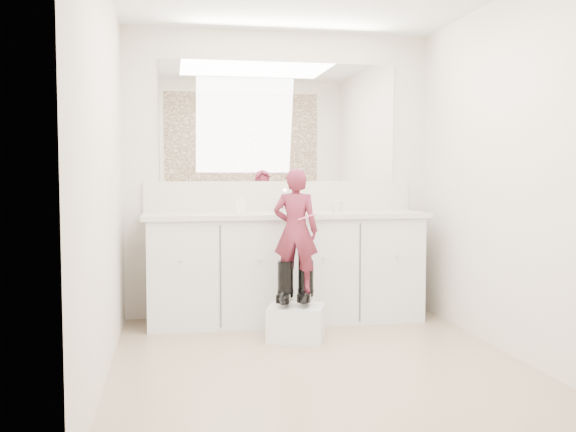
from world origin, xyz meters
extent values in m
plane|color=#977862|center=(0.00, 0.00, 0.00)|extent=(3.00, 3.00, 0.00)
plane|color=beige|center=(0.00, 1.50, 1.20)|extent=(2.60, 0.00, 2.60)
plane|color=beige|center=(0.00, -1.50, 1.20)|extent=(2.60, 0.00, 2.60)
plane|color=beige|center=(-1.30, 0.00, 1.20)|extent=(0.00, 3.00, 3.00)
plane|color=beige|center=(1.30, 0.00, 1.20)|extent=(0.00, 3.00, 3.00)
cube|color=silver|center=(0.00, 1.23, 0.42)|extent=(2.20, 0.55, 0.85)
cube|color=beige|center=(0.00, 1.21, 0.87)|extent=(2.28, 0.58, 0.04)
cube|color=beige|center=(0.00, 1.49, 1.02)|extent=(2.28, 0.03, 0.25)
cube|color=white|center=(0.00, 1.49, 1.64)|extent=(2.00, 0.02, 1.00)
cube|color=#472819|center=(0.00, -1.49, 1.65)|extent=(2.00, 0.01, 1.20)
cylinder|color=silver|center=(0.00, 1.38, 0.94)|extent=(0.08, 0.08, 0.10)
imported|color=beige|center=(0.44, 1.25, 0.94)|extent=(0.13, 0.13, 0.09)
imported|color=white|center=(-0.37, 1.15, 0.97)|extent=(0.08, 0.08, 0.16)
cube|color=silver|center=(-0.03, 0.61, 0.12)|extent=(0.47, 0.43, 0.25)
imported|color=#A33250|center=(-0.03, 0.63, 0.80)|extent=(0.38, 0.31, 0.89)
cylinder|color=pink|center=(0.04, 0.55, 0.90)|extent=(0.13, 0.06, 0.06)
camera|label=1|loc=(-0.91, -3.88, 1.20)|focal=40.00mm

